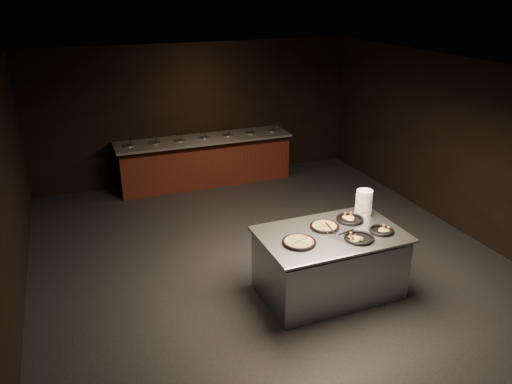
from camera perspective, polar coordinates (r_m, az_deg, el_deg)
room at (r=7.21m, az=1.65°, el=2.17°), size 7.02×8.02×2.92m
salad_bar at (r=10.72m, az=-5.82°, el=3.24°), size 3.70×0.83×1.18m
serving_counter at (r=6.95m, az=8.35°, el=-8.16°), size 1.93×1.24×0.92m
plate_stack at (r=7.27m, az=12.23°, el=-1.17°), size 0.23×0.23×0.36m
pan_veggie_whole at (r=6.40m, az=4.93°, el=-5.71°), size 0.44×0.44×0.04m
pan_cheese_whole at (r=6.84m, az=7.84°, el=-3.89°), size 0.40×0.40×0.04m
pan_cheese_slices_a at (r=7.10m, az=10.68°, el=-3.05°), size 0.38×0.38×0.04m
pan_cheese_slices_b at (r=6.61m, az=11.71°, el=-5.16°), size 0.39×0.39×0.04m
pan_veggie_slices at (r=6.87m, az=14.16°, el=-4.28°), size 0.33×0.33×0.04m
server_left at (r=6.65m, az=8.17°, el=-4.20°), size 0.19×0.30×0.16m
server_right at (r=6.56m, az=10.65°, el=-4.76°), size 0.30×0.22×0.16m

